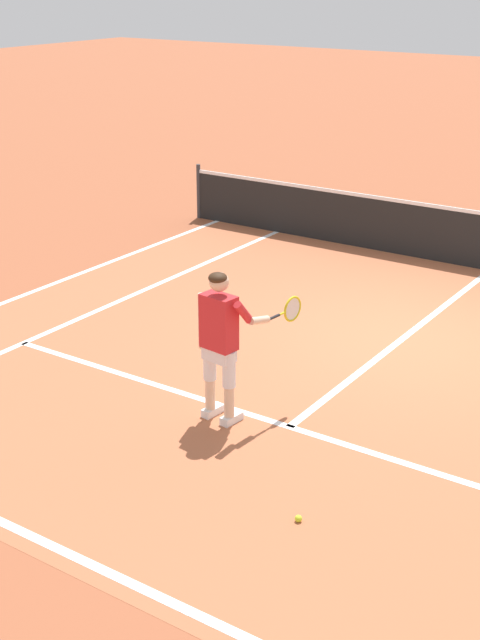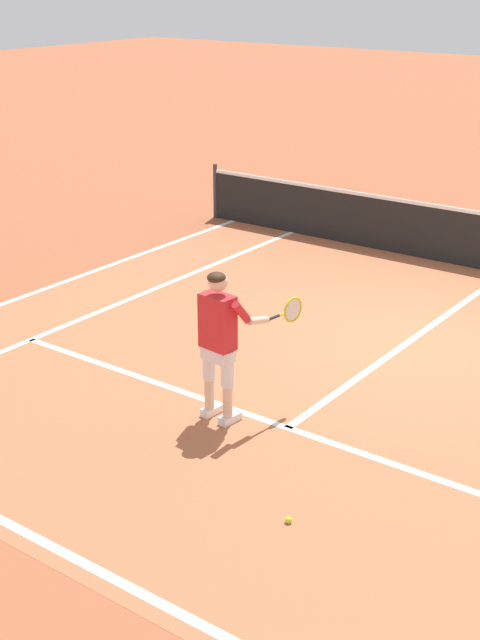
{
  "view_description": "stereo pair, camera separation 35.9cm",
  "coord_description": "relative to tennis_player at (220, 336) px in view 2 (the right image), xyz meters",
  "views": [
    {
      "loc": [
        4.26,
        -10.28,
        4.63
      ],
      "look_at": [
        -0.73,
        -2.86,
        1.05
      ],
      "focal_mm": 49.46,
      "sensor_mm": 36.0,
      "label": 1
    },
    {
      "loc": [
        4.56,
        -10.07,
        4.63
      ],
      "look_at": [
        -0.73,
        -2.86,
        1.05
      ],
      "focal_mm": 49.46,
      "sensor_mm": 36.0,
      "label": 2
    }
  ],
  "objects": [
    {
      "name": "line_baseline",
      "position": [
        0.72,
        -2.71,
        -0.99
      ],
      "size": [
        10.98,
        0.1,
        0.01
      ],
      "primitive_type": "cube",
      "color": "white",
      "rests_on": "ground"
    },
    {
      "name": "line_centre_service",
      "position": [
        0.72,
        3.45,
        -0.99
      ],
      "size": [
        0.1,
        6.4,
        0.01
      ],
      "primitive_type": "cube",
      "color": "white",
      "rests_on": "ground"
    },
    {
      "name": "court_inner_surface",
      "position": [
        0.72,
        1.97,
        -0.99
      ],
      "size": [
        10.98,
        9.76,
        0.0
      ],
      "primitive_type": "cube",
      "color": "#B2603D",
      "rests_on": "ground"
    },
    {
      "name": "line_doubles_left",
      "position": [
        -4.77,
        1.97,
        -0.99
      ],
      "size": [
        0.1,
        9.36,
        0.01
      ],
      "primitive_type": "cube",
      "color": "white",
      "rests_on": "ground"
    },
    {
      "name": "ground_plane",
      "position": [
        0.72,
        3.24,
        -0.99
      ],
      "size": [
        80.0,
        80.0,
        0.0
      ],
      "primitive_type": "plane",
      "color": "#9E5133"
    },
    {
      "name": "line_service",
      "position": [
        0.72,
        0.25,
        -0.99
      ],
      "size": [
        8.23,
        0.1,
        0.01
      ],
      "primitive_type": "cube",
      "color": "white",
      "rests_on": "ground"
    },
    {
      "name": "tennis_player",
      "position": [
        0.0,
        0.0,
        0.0
      ],
      "size": [
        0.74,
        1.09,
        1.71
      ],
      "color": "white",
      "rests_on": "ground"
    },
    {
      "name": "line_singles_left",
      "position": [
        -3.4,
        1.97,
        -0.99
      ],
      "size": [
        0.1,
        9.36,
        0.01
      ],
      "primitive_type": "cube",
      "color": "white",
      "rests_on": "ground"
    },
    {
      "name": "tennis_ball_near_feet",
      "position": [
        1.69,
        -1.21,
        -0.96
      ],
      "size": [
        0.07,
        0.07,
        0.07
      ],
      "primitive_type": "sphere",
      "color": "#CCE02D",
      "rests_on": "ground"
    }
  ]
}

